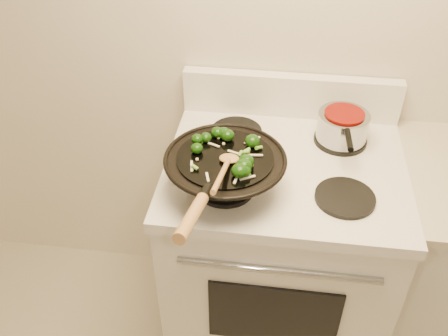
# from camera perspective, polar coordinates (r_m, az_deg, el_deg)

# --- Properties ---
(stove) EXTENTS (0.78, 0.67, 1.08)m
(stove) POSITION_cam_1_polar(r_m,az_deg,el_deg) (1.95, 6.06, -9.89)
(stove) COLOR white
(stove) RESTS_ON ground
(wok) EXTENTS (0.36, 0.60, 0.21)m
(wok) POSITION_cam_1_polar(r_m,az_deg,el_deg) (1.47, 0.09, -0.33)
(wok) COLOR black
(wok) RESTS_ON stove
(stirfry) EXTENTS (0.22, 0.24, 0.04)m
(stirfry) POSITION_cam_1_polar(r_m,az_deg,el_deg) (1.44, 0.87, 1.98)
(stirfry) COLOR #113508
(stirfry) RESTS_ON wok
(wooden_spoon) EXTENTS (0.06, 0.26, 0.09)m
(wooden_spoon) POSITION_cam_1_polar(r_m,az_deg,el_deg) (1.36, 0.12, 0.07)
(wooden_spoon) COLOR #B07C45
(wooden_spoon) RESTS_ON wok
(saucepan) EXTENTS (0.17, 0.28, 0.10)m
(saucepan) POSITION_cam_1_polar(r_m,az_deg,el_deg) (1.73, 13.40, 4.68)
(saucepan) COLOR #979AA0
(saucepan) RESTS_ON stove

